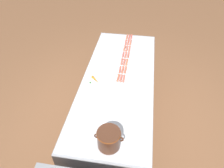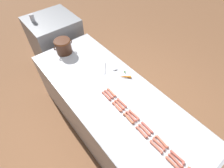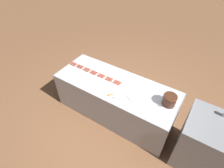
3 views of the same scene
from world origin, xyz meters
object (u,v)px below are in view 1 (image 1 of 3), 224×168
Objects in this scene: hot_dog_1 at (131,43)px; hot_dog_8 at (128,42)px; hot_dog_2 at (129,49)px; hot_dog_3 at (128,55)px; hot_dog_7 at (129,37)px; hot_dog_15 at (126,42)px; serving_spoon at (95,92)px; hot_dog_19 at (120,70)px; hot_dog_14 at (127,37)px; carrot at (95,80)px; hot_dog_18 at (122,62)px; hot_dog_5 at (126,70)px; hot_dog_20 at (118,78)px; hot_dog_13 at (121,78)px; hot_dog_16 at (125,48)px; hot_dog_9 at (127,48)px; hot_dog_6 at (124,78)px; hot_dog_0 at (131,37)px; hot_dog_10 at (126,55)px; hot_dog_12 at (123,70)px; hot_dog_4 at (127,62)px; hot_dog_17 at (123,55)px; bean_pot at (109,138)px; hot_dog_11 at (124,62)px.

hot_dog_8 is (0.04, -0.00, 0.00)m from hot_dog_1.
hot_dog_2 is at bearing 101.68° from hot_dog_8.
hot_dog_3 is 1.00× the size of hot_dog_7.
hot_dog_15 reaches higher than serving_spoon.
hot_dog_19 is at bearing 77.90° from hot_dog_3.
hot_dog_2 is 1.00× the size of hot_dog_14.
hot_dog_7 is 1.27m from carrot.
hot_dog_8 is at bearing -93.78° from hot_dog_18.
hot_dog_5 is 0.60m from serving_spoon.
hot_dog_20 is at bearing 67.74° from hot_dog_5.
hot_dog_2 and hot_dog_13 have the same top height.
hot_dog_1 is 0.57m from hot_dog_18.
hot_dog_15 is 0.18m from hot_dog_16.
hot_dog_1 and hot_dog_3 have the same top height.
hot_dog_3 is 0.19m from hot_dog_9.
hot_dog_6 is 0.08m from hot_dog_20.
hot_dog_6 is (0.00, 0.19, 0.00)m from hot_dog_5.
hot_dog_15 is (0.07, 0.20, 0.00)m from hot_dog_0.
hot_dog_8 and hot_dog_10 have the same top height.
serving_spoon is at bearing 100.26° from carrot.
hot_dog_16 is (-0.00, 0.37, 0.00)m from hot_dog_14.
hot_dog_5 is 0.56m from hot_dog_9.
hot_dog_12 is 0.57m from hot_dog_16.
hot_dog_4 and hot_dog_13 have the same top height.
hot_dog_0 is 0.19m from hot_dog_1.
hot_dog_6 is 1.00× the size of hot_dog_12.
hot_dog_6 is at bearing 89.95° from hot_dog_4.
hot_dog_0 is 1.00× the size of hot_dog_17.
hot_dog_7 and hot_dog_20 have the same top height.
carrot is at bearing 68.74° from hot_dog_9.
hot_dog_9 is (0.04, -0.18, 0.00)m from hot_dog_3.
hot_dog_10 is 0.93m from serving_spoon.
hot_dog_1 is 1.97m from bean_pot.
hot_dog_13 is 1.00× the size of hot_dog_16.
hot_dog_12 is (-0.00, 0.19, 0.00)m from hot_dog_11.
hot_dog_6 is 1.00× the size of hot_dog_11.
hot_dog_20 is at bearing -161.45° from carrot.
hot_dog_11 is 0.75m from serving_spoon.
hot_dog_9 and hot_dog_11 have the same top height.
hot_dog_6 and hot_dog_15 have the same top height.
hot_dog_0 is 1.00× the size of hot_dog_1.
hot_dog_2 is 1.00× the size of hot_dog_16.
hot_dog_8 is 1.00× the size of hot_dog_11.
hot_dog_3 is 1.00× the size of hot_dog_16.
hot_dog_15 is 1.97m from bean_pot.
hot_dog_3 is 0.04m from hot_dog_10.
hot_dog_3 is 1.00× the size of hot_dog_10.
hot_dog_16 is at bearing 90.18° from hot_dog_15.
hot_dog_4 is 1.00× the size of hot_dog_20.
hot_dog_15 is (0.08, -0.75, 0.00)m from hot_dog_5.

